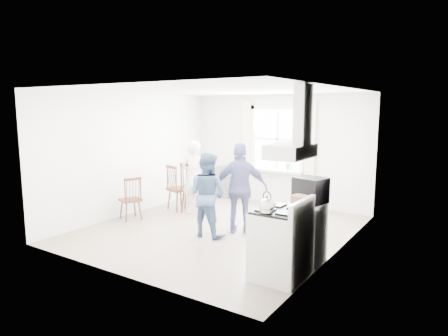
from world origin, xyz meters
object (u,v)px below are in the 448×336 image
low_cabinet (305,233)px  windsor_chair_b (174,183)px  windsor_chair_c (132,194)px  stereo_stack (311,190)px  person_mid (207,195)px  person_left (195,178)px  gas_stove (281,243)px  windsor_chair_a (191,182)px  person_right (241,188)px

low_cabinet → windsor_chair_b: size_ratio=0.87×
windsor_chair_b → windsor_chair_c: 1.13m
stereo_stack → person_mid: size_ratio=0.33×
low_cabinet → windsor_chair_c: size_ratio=0.99×
person_left → person_mid: person_left is taller
low_cabinet → person_mid: person_mid is taller
gas_stove → stereo_stack: (0.10, 0.78, 0.60)m
windsor_chair_b → windsor_chair_a: bearing=9.0°
windsor_chair_c → gas_stove: bearing=-13.0°
windsor_chair_a → windsor_chair_c: windsor_chair_a is taller
low_cabinet → person_mid: size_ratio=0.59×
windsor_chair_b → windsor_chair_c: size_ratio=1.14×
stereo_stack → person_left: (-3.03, 1.15, -0.28)m
person_left → person_mid: 1.46m
low_cabinet → person_left: person_left is taller
windsor_chair_c → person_right: size_ratio=0.54×
windsor_chair_c → person_left: size_ratio=0.57×
gas_stove → person_left: size_ratio=0.70×
windsor_chair_b → person_mid: (1.66, -1.05, 0.13)m
low_cabinet → stereo_stack: bearing=70.7°
windsor_chair_c → person_right: bearing=13.3°
gas_stove → person_left: (-2.93, 1.92, 0.32)m
gas_stove → person_mid: 2.11m
windsor_chair_b → person_left: (0.60, -0.05, 0.17)m
stereo_stack → person_mid: bearing=176.0°
gas_stove → windsor_chair_b: size_ratio=1.08×
low_cabinet → person_right: size_ratio=0.54×
stereo_stack → person_right: person_right is taller
person_right → gas_stove: bearing=109.1°
stereo_stack → windsor_chair_b: bearing=161.8°
gas_stove → windsor_chair_c: (-3.72, 0.86, 0.07)m
stereo_stack → windsor_chair_b: (-3.63, 1.19, -0.46)m
stereo_stack → windsor_chair_c: 3.85m
low_cabinet → person_right: (-1.54, 0.70, 0.38)m
stereo_stack → low_cabinet: bearing=-109.3°
gas_stove → person_right: size_ratio=0.67×
person_mid → person_left: bearing=-43.8°
gas_stove → low_cabinet: gas_stove is taller
windsor_chair_b → windsor_chair_c: (-0.19, -1.11, -0.08)m
windsor_chair_a → person_mid: person_mid is taller
stereo_stack → person_left: 3.25m
low_cabinet → person_mid: (-1.95, 0.22, 0.31)m
gas_stove → person_left: 3.52m
low_cabinet → stereo_stack: size_ratio=1.79×
windsor_chair_b → person_right: 2.15m
gas_stove → person_right: bearing=136.5°
stereo_stack → person_mid: person_mid is taller
windsor_chair_a → person_left: bearing=-31.6°
windsor_chair_c → person_right: 2.33m
gas_stove → windsor_chair_a: 3.72m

